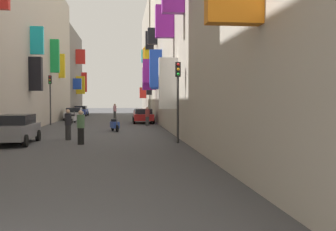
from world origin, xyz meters
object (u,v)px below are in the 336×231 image
object	(u,v)px
scooter_orange	(139,113)
pedestrian_near_right	(147,116)
parked_car_blue	(81,111)
scooter_silver	(73,118)
parked_car_grey	(15,129)
scooter_blue	(115,125)
parked_car_silver	(74,113)
parked_car_red	(143,115)
pedestrian_crossing	(68,125)
traffic_light_far_corner	(50,91)
pedestrian_far_away	(115,111)
traffic_light_near_corner	(178,88)
pedestrian_near_left	(81,127)
scooter_red	(136,112)

from	to	relation	value
scooter_orange	pedestrian_near_right	size ratio (longest dim) A/B	1.15
parked_car_blue	scooter_silver	distance (m)	16.09
scooter_orange	parked_car_grey	bearing A→B (deg)	-103.64
scooter_blue	parked_car_grey	bearing A→B (deg)	-124.04
parked_car_silver	parked_car_red	distance (m)	9.72
pedestrian_crossing	traffic_light_far_corner	bearing A→B (deg)	104.73
pedestrian_crossing	parked_car_red	bearing A→B (deg)	71.48
pedestrian_far_away	traffic_light_near_corner	distance (m)	26.54
pedestrian_near_left	traffic_light_near_corner	distance (m)	5.32
parked_car_red	scooter_red	bearing A→B (deg)	90.33
parked_car_silver	pedestrian_near_left	world-z (taller)	pedestrian_near_left
parked_car_blue	scooter_silver	world-z (taller)	parked_car_blue
scooter_red	traffic_light_near_corner	world-z (taller)	traffic_light_near_corner
parked_car_red	scooter_silver	distance (m)	6.73
pedestrian_far_away	pedestrian_near_left	bearing A→B (deg)	-92.40
parked_car_silver	pedestrian_near_right	size ratio (longest dim) A/B	2.44
scooter_orange	scooter_blue	bearing A→B (deg)	-96.42
scooter_red	traffic_light_near_corner	size ratio (longest dim) A/B	0.45
parked_car_red	pedestrian_near_left	size ratio (longest dim) A/B	2.42
pedestrian_crossing	traffic_light_far_corner	size ratio (longest dim) A/B	0.39
pedestrian_far_away	scooter_blue	bearing A→B (deg)	-88.74
parked_car_silver	scooter_silver	size ratio (longest dim) A/B	2.10
parked_car_blue	pedestrian_far_away	distance (m)	8.89
traffic_light_far_corner	scooter_orange	bearing A→B (deg)	63.21
parked_car_grey	traffic_light_near_corner	distance (m)	8.53
parked_car_blue	traffic_light_near_corner	xyz separation A→B (m)	(8.65, -33.65, 2.11)
pedestrian_crossing	pedestrian_near_right	world-z (taller)	pedestrian_crossing
parked_car_red	pedestrian_far_away	distance (m)	9.67
parked_car_blue	pedestrian_near_right	distance (m)	22.13
parked_car_red	pedestrian_near_right	bearing A→B (deg)	-87.93
scooter_silver	traffic_light_far_corner	bearing A→B (deg)	-119.42
scooter_blue	pedestrian_crossing	bearing A→B (deg)	-113.75
scooter_red	pedestrian_far_away	xyz separation A→B (m)	(-2.82, -9.13, 0.43)
parked_car_blue	scooter_blue	world-z (taller)	parked_car_blue
parked_car_red	pedestrian_crossing	distance (m)	15.61
traffic_light_near_corner	scooter_silver	bearing A→B (deg)	113.36
scooter_orange	pedestrian_near_right	distance (m)	18.54
parked_car_silver	pedestrian_far_away	bearing A→B (deg)	32.82
traffic_light_near_corner	traffic_light_far_corner	distance (m)	17.41
parked_car_blue	scooter_blue	size ratio (longest dim) A/B	2.33
scooter_blue	traffic_light_near_corner	bearing A→B (deg)	-66.10
scooter_silver	scooter_red	world-z (taller)	same
scooter_blue	scooter_red	distance (m)	27.71
parked_car_silver	scooter_blue	size ratio (longest dim) A/B	2.29
parked_car_red	pedestrian_crossing	size ratio (longest dim) A/B	2.42
parked_car_grey	scooter_silver	world-z (taller)	parked_car_grey
parked_car_grey	parked_car_blue	bearing A→B (deg)	90.69
pedestrian_near_left	pedestrian_near_right	distance (m)	13.68
scooter_silver	scooter_blue	size ratio (longest dim) A/B	1.09
parked_car_silver	parked_car_grey	bearing A→B (deg)	-90.03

